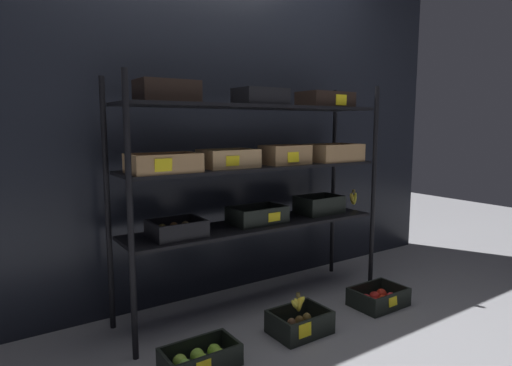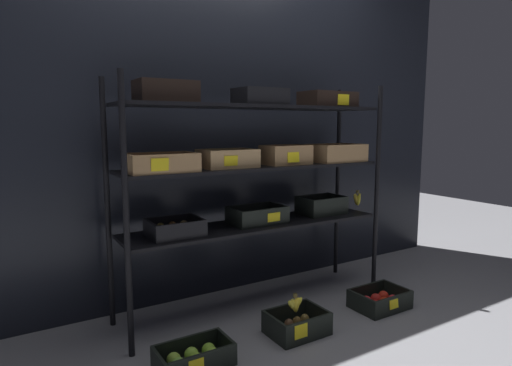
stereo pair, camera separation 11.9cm
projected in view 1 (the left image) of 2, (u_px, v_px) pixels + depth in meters
The scene contains 7 objects.
ground_plane at pixel (256, 305), 2.89m from camera, with size 10.00×10.00×0.00m, color gray.
storefront_wall at pixel (224, 111), 3.04m from camera, with size 4.18×0.12×2.60m, color black.
display_rack at pixel (258, 164), 2.75m from camera, with size 1.89×0.44×1.47m.
crate_ground_apple_green at pixel (200, 359), 2.13m from camera, with size 0.38×0.22×0.11m.
crate_ground_kiwi at pixel (300, 325), 2.49m from camera, with size 0.33×0.25×0.13m.
crate_ground_apple_red at pixel (378, 299), 2.87m from camera, with size 0.36×0.26×0.12m.
banana_bunch_loose at pixel (298, 304), 2.46m from camera, with size 0.12×0.04×0.11m.
Camera 1 is at (-1.54, -2.28, 1.20)m, focal length 30.11 mm.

